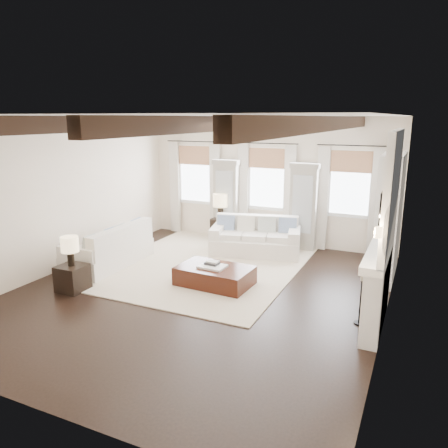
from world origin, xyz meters
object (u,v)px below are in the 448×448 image
at_px(sofa_back, 255,239).
at_px(ottoman, 215,276).
at_px(side_table_front, 73,278).
at_px(side_table_back, 220,230).
at_px(sofa_left, 111,249).

height_order(sofa_back, ottoman, sofa_back).
bearing_deg(side_table_front, side_table_back, 75.64).
height_order(sofa_left, ottoman, sofa_left).
relative_size(sofa_left, ottoman, 1.52).
relative_size(sofa_back, ottoman, 1.59).
height_order(sofa_left, side_table_back, sofa_left).
relative_size(sofa_back, side_table_front, 4.53).
height_order(sofa_back, side_table_back, sofa_back).
bearing_deg(side_table_front, sofa_left, 100.08).
distance_m(sofa_left, side_table_back, 3.07).
distance_m(sofa_back, side_table_back, 1.38).
bearing_deg(ottoman, sofa_back, 92.90).
bearing_deg(side_table_front, sofa_back, 57.19).
bearing_deg(sofa_back, sofa_left, -140.40).
bearing_deg(sofa_left, side_table_back, 64.16).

